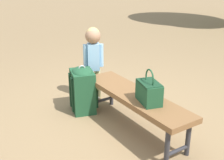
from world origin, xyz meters
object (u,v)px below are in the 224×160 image
(child_standing, at_px, (93,52))
(backpack_large, at_px, (83,88))
(handbag, at_px, (149,91))
(park_bench, at_px, (135,98))

(child_standing, bearing_deg, backpack_large, 127.59)
(child_standing, height_order, backpack_large, child_standing)
(handbag, relative_size, backpack_large, 0.58)
(park_bench, height_order, child_standing, child_standing)
(handbag, bearing_deg, child_standing, -4.22)
(child_standing, relative_size, backpack_large, 1.64)
(handbag, xyz_separation_m, child_standing, (1.26, -0.09, 0.12))
(park_bench, xyz_separation_m, child_standing, (1.01, -0.07, 0.30))
(park_bench, relative_size, child_standing, 1.56)
(park_bench, distance_m, child_standing, 1.05)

